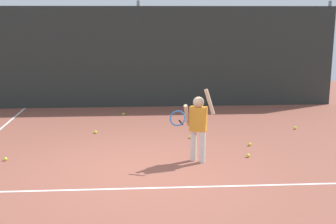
% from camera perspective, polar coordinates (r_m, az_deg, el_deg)
% --- Properties ---
extents(ground_plane, '(20.00, 20.00, 0.00)m').
position_cam_1_polar(ground_plane, '(7.79, -3.45, -7.47)').
color(ground_plane, brown).
extents(court_line_baseline, '(9.00, 0.05, 0.00)m').
position_cam_1_polar(court_line_baseline, '(7.06, -3.40, -9.64)').
color(court_line_baseline, white).
rests_on(court_line_baseline, ground).
extents(back_fence_windscreen, '(11.24, 0.08, 2.84)m').
position_cam_1_polar(back_fence_windscreen, '(12.84, -3.70, 6.94)').
color(back_fence_windscreen, '#282D2B').
rests_on(back_fence_windscreen, ground).
extents(fence_post_1, '(0.09, 0.09, 2.99)m').
position_cam_1_polar(fence_post_1, '(12.89, -3.71, 7.29)').
color(fence_post_1, slate).
rests_on(fence_post_1, ground).
extents(fence_post_2, '(0.09, 0.09, 2.99)m').
position_cam_1_polar(fence_post_2, '(14.01, 19.47, 7.03)').
color(fence_post_2, slate).
rests_on(fence_post_2, ground).
extents(tennis_player, '(0.86, 0.56, 1.35)m').
position_cam_1_polar(tennis_player, '(8.06, 3.75, -1.41)').
color(tennis_player, silver).
rests_on(tennis_player, ground).
extents(tennis_ball_0, '(0.07, 0.07, 0.07)m').
position_cam_1_polar(tennis_ball_0, '(8.61, 10.15, -5.46)').
color(tennis_ball_0, '#CCE033').
rests_on(tennis_ball_0, ground).
extents(tennis_ball_1, '(0.07, 0.07, 0.07)m').
position_cam_1_polar(tennis_ball_1, '(9.72, 2.88, -3.20)').
color(tennis_ball_1, '#CCE033').
rests_on(tennis_ball_1, ground).
extents(tennis_ball_3, '(0.07, 0.07, 0.07)m').
position_cam_1_polar(tennis_ball_3, '(9.33, 10.33, -4.06)').
color(tennis_ball_3, '#CCE033').
rests_on(tennis_ball_3, ground).
extents(tennis_ball_4, '(0.07, 0.07, 0.07)m').
position_cam_1_polar(tennis_ball_4, '(8.80, -19.95, -5.64)').
color(tennis_ball_4, '#CCE033').
rests_on(tennis_ball_4, ground).
extents(tennis_ball_5, '(0.07, 0.07, 0.07)m').
position_cam_1_polar(tennis_ball_5, '(11.97, -5.67, -0.24)').
color(tennis_ball_5, '#CCE033').
rests_on(tennis_ball_5, ground).
extents(tennis_ball_7, '(0.07, 0.07, 0.07)m').
position_cam_1_polar(tennis_ball_7, '(10.89, 15.86, -1.95)').
color(tennis_ball_7, '#CCE033').
rests_on(tennis_ball_7, ground).
extents(tennis_ball_8, '(0.07, 0.07, 0.07)m').
position_cam_1_polar(tennis_ball_8, '(10.25, -9.20, -2.52)').
color(tennis_ball_8, '#CCE033').
rests_on(tennis_ball_8, ground).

